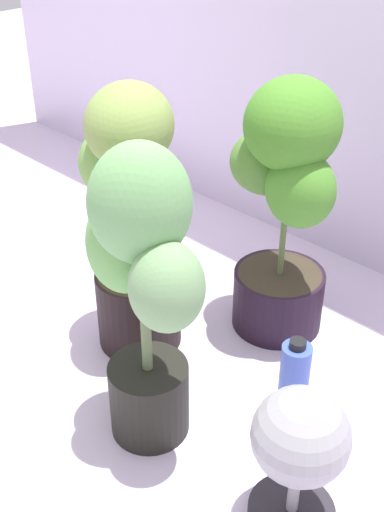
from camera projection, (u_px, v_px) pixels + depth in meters
ground_plane at (106, 344)px, 1.81m from camera, size 8.00×8.00×0.00m
potted_plant_front_right at (143, 280)px, 1.33m from camera, size 0.34×0.27×0.72m
potted_plant_center at (131, 214)px, 1.64m from camera, size 0.36×0.32×0.73m
potted_plant_back_right at (284, 199)px, 1.68m from camera, size 0.35×0.26×0.72m
floor_fan at (300, 445)px, 1.23m from camera, size 0.27×0.27×0.33m
nutrient_bottle at (295, 372)px, 1.59m from camera, size 0.07×0.07×0.18m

